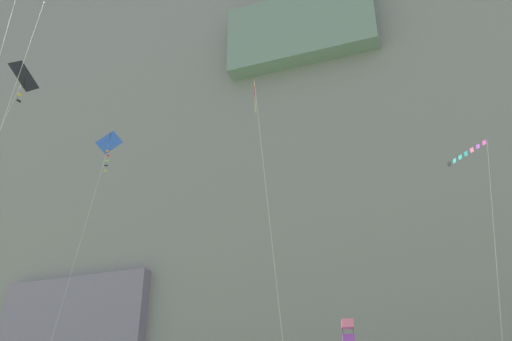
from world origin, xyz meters
name	(u,v)px	position (x,y,z in m)	size (l,w,h in m)	color
cliff_face	(328,130)	(-0.03, 60.60, 41.43)	(180.00, 26.92, 82.96)	gray
kite_diamond_low_right	(107,149)	(-12.74, 31.35, 24.90)	(1.89, 6.03, 26.73)	blue
kite_diamond_high_center	(22,80)	(-13.38, 21.84, 25.26)	(1.00, 6.32, 26.98)	black
kite_box_far_left	(348,332)	(5.32, 34.90, 9.58)	(3.24, 3.29, 10.36)	pink
kite_banner_mid_right	(472,182)	(14.53, 34.98, 18.90)	(2.81, 4.11, 21.56)	black
kite_banner_upper_left	(259,132)	(3.26, 23.49, 18.57)	(3.11, 3.38, 21.40)	black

